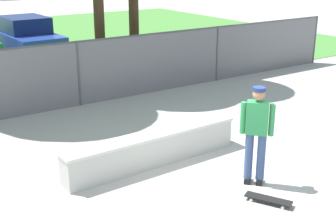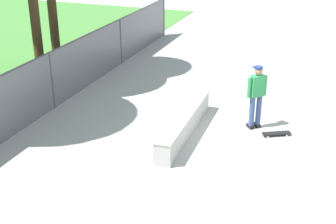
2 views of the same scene
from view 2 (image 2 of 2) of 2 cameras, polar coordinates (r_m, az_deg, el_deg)
ground_plane at (r=12.95m, az=9.80°, el=-3.14°), size 80.00×80.00×0.00m
concrete_ledge at (r=12.84m, az=2.00°, el=-1.39°), size 3.87×0.58×0.65m
skateboarder at (r=13.17m, az=10.79°, el=2.17°), size 0.45×0.47×1.84m
skateboard at (r=13.20m, az=13.12°, el=-2.55°), size 0.55×0.80×0.09m
chainlink_fence at (r=14.75m, az=-14.07°, el=4.05°), size 19.82×0.07×1.82m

